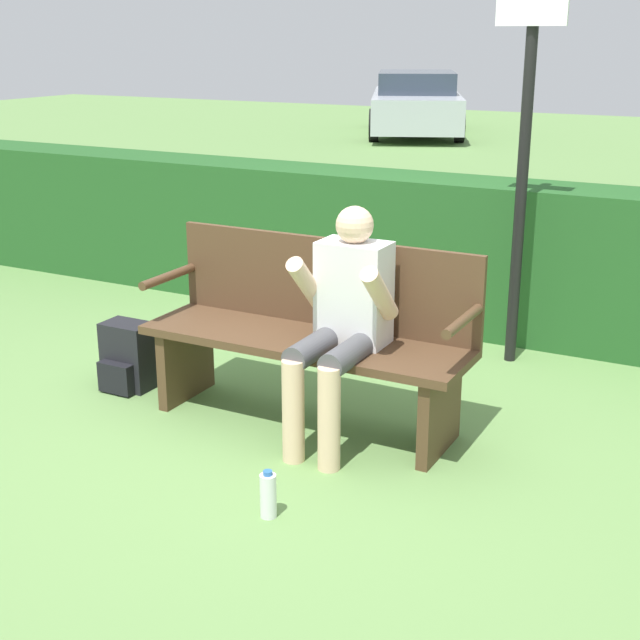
{
  "coord_description": "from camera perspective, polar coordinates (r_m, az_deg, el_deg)",
  "views": [
    {
      "loc": [
        2.13,
        -3.86,
        2.01
      ],
      "look_at": [
        0.15,
        -0.1,
        0.64
      ],
      "focal_mm": 50.0,
      "sensor_mm": 36.0,
      "label": 1
    }
  ],
  "objects": [
    {
      "name": "signpost",
      "position": [
        5.54,
        12.96,
        11.21
      ],
      "size": [
        0.41,
        0.09,
        2.4
      ],
      "color": "black",
      "rests_on": "ground"
    },
    {
      "name": "backpack",
      "position": [
        5.36,
        -12.21,
        -2.36
      ],
      "size": [
        0.29,
        0.26,
        0.4
      ],
      "color": "black",
      "rests_on": "ground"
    },
    {
      "name": "water_bottle",
      "position": [
        3.93,
        -3.34,
        -11.13
      ],
      "size": [
        0.07,
        0.07,
        0.22
      ],
      "color": "white",
      "rests_on": "ground"
    },
    {
      "name": "park_bench",
      "position": [
        4.73,
        -0.63,
        -0.81
      ],
      "size": [
        1.78,
        0.52,
        0.97
      ],
      "color": "#513823",
      "rests_on": "ground"
    },
    {
      "name": "hedge_back",
      "position": [
        6.4,
        7.57,
        4.35
      ],
      "size": [
        12.0,
        0.55,
        1.05
      ],
      "color": "#235623",
      "rests_on": "ground"
    },
    {
      "name": "ground_plane",
      "position": [
        4.85,
        -1.03,
        -6.58
      ],
      "size": [
        40.0,
        40.0,
        0.0
      ],
      "primitive_type": "plane",
      "color": "#668E4C"
    },
    {
      "name": "parked_car",
      "position": [
        18.96,
        6.15,
        13.6
      ],
      "size": [
        3.35,
        4.84,
        1.26
      ],
      "rotation": [
        0.0,
        0.0,
        1.97
      ],
      "color": "#B7BCC6",
      "rests_on": "ground"
    },
    {
      "name": "person_seated",
      "position": [
        4.43,
        1.47,
        0.27
      ],
      "size": [
        0.49,
        0.63,
        1.2
      ],
      "color": "silver",
      "rests_on": "ground"
    }
  ]
}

